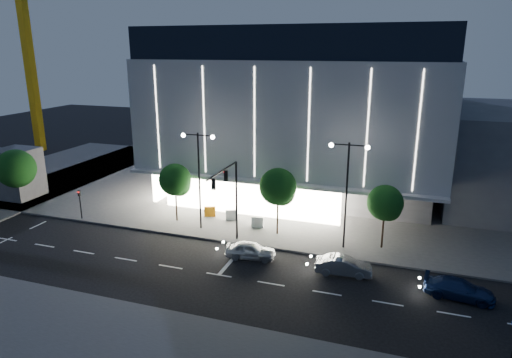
{
  "coord_description": "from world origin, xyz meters",
  "views": [
    {
      "loc": [
        14.32,
        -29.24,
        16.12
      ],
      "look_at": [
        1.97,
        7.07,
        5.0
      ],
      "focal_mm": 32.0,
      "sensor_mm": 36.0,
      "label": 1
    }
  ],
  "objects_px": {
    "traffic_mast": "(230,190)",
    "car_second": "(344,266)",
    "car_lead": "(250,250)",
    "tree_mid": "(278,189)",
    "tree_left": "(175,181)",
    "barrier_c": "(210,211)",
    "street_lamp_west": "(199,167)",
    "street_lamp_east": "(347,180)",
    "barrier_d": "(257,222)",
    "car_third": "(459,289)",
    "tree_right": "(385,205)",
    "ped_signal_far": "(80,201)",
    "tower_crane": "(29,16)",
    "barrier_b": "(231,215)"
  },
  "relations": [
    {
      "from": "street_lamp_east",
      "to": "tree_right",
      "type": "xyz_separation_m",
      "value": [
        3.03,
        1.02,
        -2.07
      ]
    },
    {
      "from": "tree_left",
      "to": "tree_right",
      "type": "bearing_deg",
      "value": -0.0
    },
    {
      "from": "car_lead",
      "to": "car_second",
      "type": "height_order",
      "value": "same"
    },
    {
      "from": "traffic_mast",
      "to": "street_lamp_east",
      "type": "height_order",
      "value": "street_lamp_east"
    },
    {
      "from": "street_lamp_east",
      "to": "car_third",
      "type": "bearing_deg",
      "value": -31.97
    },
    {
      "from": "barrier_c",
      "to": "barrier_d",
      "type": "distance_m",
      "value": 5.43
    },
    {
      "from": "ped_signal_far",
      "to": "car_second",
      "type": "relative_size",
      "value": 0.73
    },
    {
      "from": "tree_left",
      "to": "street_lamp_west",
      "type": "bearing_deg",
      "value": -18.94
    },
    {
      "from": "traffic_mast",
      "to": "tree_left",
      "type": "height_order",
      "value": "traffic_mast"
    },
    {
      "from": "tree_mid",
      "to": "barrier_b",
      "type": "bearing_deg",
      "value": 161.11
    },
    {
      "from": "barrier_b",
      "to": "car_second",
      "type": "bearing_deg",
      "value": -54.63
    },
    {
      "from": "ped_signal_far",
      "to": "car_lead",
      "type": "height_order",
      "value": "ped_signal_far"
    },
    {
      "from": "traffic_mast",
      "to": "barrier_b",
      "type": "xyz_separation_m",
      "value": [
        -2.1,
        5.44,
        -4.38
      ]
    },
    {
      "from": "tree_mid",
      "to": "barrier_d",
      "type": "bearing_deg",
      "value": 159.39
    },
    {
      "from": "barrier_c",
      "to": "traffic_mast",
      "type": "bearing_deg",
      "value": -72.78
    },
    {
      "from": "street_lamp_east",
      "to": "car_third",
      "type": "relative_size",
      "value": 2.01
    },
    {
      "from": "traffic_mast",
      "to": "car_third",
      "type": "xyz_separation_m",
      "value": [
        17.42,
        -2.59,
        -4.38
      ]
    },
    {
      "from": "street_lamp_west",
      "to": "barrier_c",
      "type": "relative_size",
      "value": 8.18
    },
    {
      "from": "tree_left",
      "to": "ped_signal_far",
      "type": "bearing_deg",
      "value": -164.39
    },
    {
      "from": "street_lamp_west",
      "to": "barrier_d",
      "type": "relative_size",
      "value": 8.18
    },
    {
      "from": "tree_left",
      "to": "barrier_c",
      "type": "xyz_separation_m",
      "value": [
        2.52,
        1.98,
        -3.38
      ]
    },
    {
      "from": "tower_crane",
      "to": "car_third",
      "type": "distance_m",
      "value": 68.25
    },
    {
      "from": "street_lamp_east",
      "to": "barrier_b",
      "type": "distance_m",
      "value": 12.61
    },
    {
      "from": "traffic_mast",
      "to": "street_lamp_west",
      "type": "height_order",
      "value": "street_lamp_west"
    },
    {
      "from": "street_lamp_east",
      "to": "tree_mid",
      "type": "relative_size",
      "value": 1.46
    },
    {
      "from": "tree_mid",
      "to": "car_third",
      "type": "xyz_separation_m",
      "value": [
        14.39,
        -6.27,
        -3.68
      ]
    },
    {
      "from": "tree_mid",
      "to": "tree_left",
      "type": "bearing_deg",
      "value": -180.0
    },
    {
      "from": "tower_crane",
      "to": "barrier_d",
      "type": "height_order",
      "value": "tower_crane"
    },
    {
      "from": "ped_signal_far",
      "to": "barrier_b",
      "type": "relative_size",
      "value": 2.73
    },
    {
      "from": "car_third",
      "to": "traffic_mast",
      "type": "bearing_deg",
      "value": 87.46
    },
    {
      "from": "barrier_d",
      "to": "car_third",
      "type": "bearing_deg",
      "value": -33.53
    },
    {
      "from": "street_lamp_east",
      "to": "ped_signal_far",
      "type": "height_order",
      "value": "street_lamp_east"
    },
    {
      "from": "traffic_mast",
      "to": "barrier_d",
      "type": "distance_m",
      "value": 6.34
    },
    {
      "from": "traffic_mast",
      "to": "car_second",
      "type": "height_order",
      "value": "traffic_mast"
    },
    {
      "from": "car_second",
      "to": "barrier_d",
      "type": "distance_m",
      "value": 10.8
    },
    {
      "from": "traffic_mast",
      "to": "street_lamp_west",
      "type": "bearing_deg",
      "value": 146.35
    },
    {
      "from": "street_lamp_west",
      "to": "street_lamp_east",
      "type": "bearing_deg",
      "value": 0.0
    },
    {
      "from": "street_lamp_west",
      "to": "car_lead",
      "type": "relative_size",
      "value": 2.27
    },
    {
      "from": "ped_signal_far",
      "to": "street_lamp_west",
      "type": "bearing_deg",
      "value": 7.13
    },
    {
      "from": "car_second",
      "to": "ped_signal_far",
      "type": "bearing_deg",
      "value": 78.1
    },
    {
      "from": "street_lamp_west",
      "to": "barrier_d",
      "type": "distance_m",
      "value": 7.42
    },
    {
      "from": "street_lamp_west",
      "to": "barrier_c",
      "type": "distance_m",
      "value": 6.11
    },
    {
      "from": "car_second",
      "to": "barrier_c",
      "type": "bearing_deg",
      "value": 56.81
    },
    {
      "from": "tree_left",
      "to": "car_lead",
      "type": "height_order",
      "value": "tree_left"
    },
    {
      "from": "traffic_mast",
      "to": "car_lead",
      "type": "bearing_deg",
      "value": -32.71
    },
    {
      "from": "street_lamp_west",
      "to": "car_second",
      "type": "height_order",
      "value": "street_lamp_west"
    },
    {
      "from": "traffic_mast",
      "to": "tree_mid",
      "type": "xyz_separation_m",
      "value": [
        3.03,
        3.68,
        -0.69
      ]
    },
    {
      "from": "barrier_b",
      "to": "tree_mid",
      "type": "bearing_deg",
      "value": -41.96
    },
    {
      "from": "street_lamp_east",
      "to": "tree_right",
      "type": "bearing_deg",
      "value": 18.63
    },
    {
      "from": "tree_right",
      "to": "car_second",
      "type": "xyz_separation_m",
      "value": [
        -2.39,
        -5.46,
        -3.21
      ]
    }
  ]
}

